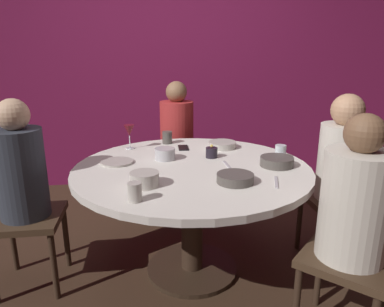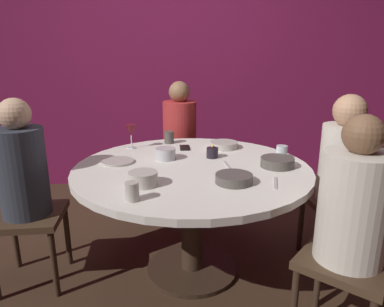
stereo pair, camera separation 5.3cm
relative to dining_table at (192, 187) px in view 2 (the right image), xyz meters
name	(u,v)px [view 2 (the right image)]	position (x,y,z in m)	size (l,w,h in m)	color
ground_plane	(192,270)	(0.00, 0.00, -0.60)	(8.00, 8.00, 0.00)	#382619
back_wall	(174,63)	(0.00, 1.81, 0.70)	(6.00, 0.10, 2.60)	maroon
dining_table	(192,187)	(0.00, 0.00, 0.00)	(1.45, 1.45, 0.74)	silver
seated_diner_left	(23,175)	(-1.00, 0.00, 0.12)	(0.40, 0.40, 1.17)	#3F2D1E
seated_diner_back	(180,133)	(0.00, 1.01, 0.12)	(0.40, 0.40, 1.17)	#3F2D1E
seated_diner_right	(343,163)	(0.99, 0.00, 0.12)	(0.40, 0.40, 1.17)	#3F2D1E
seated_diner_front_right	(353,211)	(0.67, -0.67, 0.11)	(0.57, 0.57, 1.16)	#3F2D1E
candle_holder	(212,153)	(0.15, 0.16, 0.17)	(0.08, 0.08, 0.09)	black
wine_glass	(131,131)	(-0.39, 0.46, 0.26)	(0.08, 0.08, 0.18)	silver
dinner_plate	(118,161)	(-0.46, 0.12, 0.14)	(0.20, 0.20, 0.01)	#B2ADA3
cell_phone	(185,148)	(-0.01, 0.42, 0.14)	(0.07, 0.14, 0.01)	black
bowl_serving_large	(166,154)	(-0.16, 0.16, 0.17)	(0.13, 0.13, 0.07)	#B7B7BC
bowl_salad_center	(143,179)	(-0.29, -0.30, 0.17)	(0.15, 0.15, 0.07)	#B2ADA3
bowl_small_white	(234,179)	(0.19, -0.31, 0.16)	(0.20, 0.20, 0.05)	#4C4742
bowl_sauce_side	(277,162)	(0.52, -0.07, 0.16)	(0.20, 0.20, 0.06)	#4C4742
bowl_rice_portion	(224,145)	(0.28, 0.40, 0.16)	(0.20, 0.20, 0.05)	#B2ADA3
cup_near_candle	(169,137)	(-0.11, 0.58, 0.18)	(0.07, 0.07, 0.09)	#4C4742
cup_by_left_diner	(132,191)	(-0.34, -0.49, 0.18)	(0.07, 0.07, 0.09)	#B2ADA3
cup_by_right_diner	(282,152)	(0.61, 0.10, 0.18)	(0.07, 0.07, 0.09)	silver
fork_near_plate	(228,166)	(0.22, -0.03, 0.14)	(0.02, 0.18, 0.01)	#B7B7BC
knife_near_plate	(275,183)	(0.41, -0.35, 0.14)	(0.02, 0.18, 0.01)	#B7B7BC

